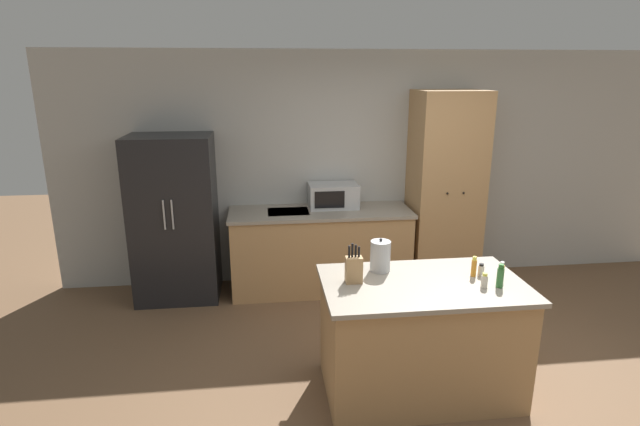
# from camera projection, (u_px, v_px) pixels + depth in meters

# --- Properties ---
(ground_plane) EXTENTS (14.00, 14.00, 0.00)m
(ground_plane) POSITION_uv_depth(u_px,v_px,m) (440.00, 389.00, 3.86)
(ground_plane) COLOR brown
(wall_back) EXTENTS (7.20, 0.06, 2.60)m
(wall_back) POSITION_uv_depth(u_px,v_px,m) (377.00, 168.00, 5.73)
(wall_back) COLOR #B2B2AD
(wall_back) RESTS_ON ground_plane
(refrigerator) EXTENTS (0.85, 0.68, 1.75)m
(refrigerator) POSITION_uv_depth(u_px,v_px,m) (175.00, 219.00, 5.25)
(refrigerator) COLOR black
(refrigerator) RESTS_ON ground_plane
(back_counter) EXTENTS (1.98, 0.69, 0.91)m
(back_counter) POSITION_uv_depth(u_px,v_px,m) (320.00, 250.00, 5.54)
(back_counter) COLOR tan
(back_counter) RESTS_ON ground_plane
(pantry_cabinet) EXTENTS (0.74, 0.62, 2.18)m
(pantry_cabinet) POSITION_uv_depth(u_px,v_px,m) (445.00, 191.00, 5.55)
(pantry_cabinet) COLOR tan
(pantry_cabinet) RESTS_ON ground_plane
(kitchen_island) EXTENTS (1.47, 0.88, 0.90)m
(kitchen_island) POSITION_uv_depth(u_px,v_px,m) (420.00, 337.00, 3.75)
(kitchen_island) COLOR tan
(kitchen_island) RESTS_ON ground_plane
(microwave) EXTENTS (0.54, 0.36, 0.26)m
(microwave) POSITION_uv_depth(u_px,v_px,m) (333.00, 196.00, 5.52)
(microwave) COLOR #B2B5B7
(microwave) RESTS_ON back_counter
(knife_block) EXTENTS (0.12, 0.08, 0.30)m
(knife_block) POSITION_uv_depth(u_px,v_px,m) (354.00, 269.00, 3.59)
(knife_block) COLOR tan
(knife_block) RESTS_ON kitchen_island
(spice_bottle_tall_dark) EXTENTS (0.05, 0.05, 0.11)m
(spice_bottle_tall_dark) POSITION_uv_depth(u_px,v_px,m) (484.00, 281.00, 3.53)
(spice_bottle_tall_dark) COLOR beige
(spice_bottle_tall_dark) RESTS_ON kitchen_island
(spice_bottle_short_red) EXTENTS (0.04, 0.04, 0.16)m
(spice_bottle_short_red) POSITION_uv_depth(u_px,v_px,m) (474.00, 267.00, 3.71)
(spice_bottle_short_red) COLOR orange
(spice_bottle_short_red) RESTS_ON kitchen_island
(spice_bottle_amber_oil) EXTENTS (0.04, 0.04, 0.14)m
(spice_bottle_amber_oil) POSITION_uv_depth(u_px,v_px,m) (502.00, 272.00, 3.64)
(spice_bottle_amber_oil) COLOR gold
(spice_bottle_amber_oil) RESTS_ON kitchen_island
(spice_bottle_green_herb) EXTENTS (0.04, 0.04, 0.09)m
(spice_bottle_green_herb) POSITION_uv_depth(u_px,v_px,m) (481.00, 270.00, 3.73)
(spice_bottle_green_herb) COLOR beige
(spice_bottle_green_herb) RESTS_ON kitchen_island
(spice_bottle_pale_salt) EXTENTS (0.05, 0.05, 0.17)m
(spice_bottle_pale_salt) POSITION_uv_depth(u_px,v_px,m) (500.00, 277.00, 3.52)
(spice_bottle_pale_salt) COLOR #337033
(spice_bottle_pale_salt) RESTS_ON kitchen_island
(kettle) EXTENTS (0.15, 0.15, 0.26)m
(kettle) POSITION_uv_depth(u_px,v_px,m) (380.00, 256.00, 3.80)
(kettle) COLOR #B2B5B7
(kettle) RESTS_ON kitchen_island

